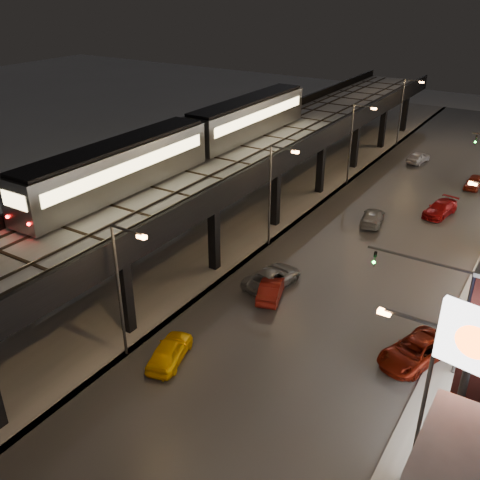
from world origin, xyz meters
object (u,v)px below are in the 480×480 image
Objects in this scene: car_far_white at (418,158)px; car_onc_dark at (415,352)px; car_mid_dark at (372,218)px; car_taxi at (170,352)px; car_onc_white at (440,209)px; sign_citgo at (466,374)px; subway_train at (193,138)px; car_near_white at (271,289)px; car_onc_red at (474,183)px; car_mid_silver at (272,278)px.

car_far_white is 40.34m from car_onc_dark.
car_taxi is at bearing 71.44° from car_mid_dark.
car_onc_dark is at bearing -69.22° from car_onc_white.
car_taxi is 18.68m from sign_citgo.
subway_train is at bearing 143.09° from sign_citgo.
car_near_white is 16.49m from car_mid_dark.
car_onc_dark is at bearing -83.58° from car_onc_red.
car_onc_red is (7.99, 31.51, -0.04)m from car_near_white.
car_onc_white is (-4.24, 23.57, -0.04)m from car_onc_dark.
car_far_white is (0.27, 37.19, -0.01)m from car_near_white.
sign_citgo is at bearing 152.47° from car_taxi.
car_mid_silver is 0.96× the size of car_onc_dark.
car_onc_dark is at bearing -163.96° from car_taxi.
car_near_white is 0.95× the size of car_mid_dark.
car_onc_dark is 1.10× the size of car_onc_white.
car_taxi is 0.99× the size of car_near_white.
car_taxi is 11.17m from car_mid_silver.
car_taxi is at bearing -128.70° from car_onc_dark.
car_onc_dark is at bearing -21.23° from subway_train.
car_mid_silver is at bearing -176.05° from car_onc_dark.
car_mid_dark is (2.52, 14.94, -0.05)m from car_mid_silver.
car_mid_silver is (11.48, -5.84, -7.73)m from subway_train.
subway_train is 8.99× the size of car_far_white.
car_mid_silver is (-0.74, 1.45, 0.00)m from car_near_white.
subway_train is at bearing -48.70° from car_near_white.
sign_citgo is (14.78, -12.99, 8.21)m from car_near_white.
car_near_white is at bearing -102.92° from car_onc_red.
car_mid_dark is at bearing -113.72° from car_taxi.
car_onc_white is at bearing 103.02° from sign_citgo.
sign_citgo reaches higher than car_onc_white.
car_near_white is 1.63m from car_mid_silver.
car_near_white reaches higher than car_mid_dark.
subway_train is 16.19m from car_near_white.
sign_citgo is at bearing -66.39° from car_onc_white.
sign_citgo is (27.00, -20.28, 0.48)m from subway_train.
car_onc_dark is (23.18, -9.01, -7.70)m from subway_train.
car_taxi reaches higher than car_mid_silver.
car_onc_white is at bearing -121.09° from car_taxi.
car_mid_dark is at bearing 33.03° from subway_train.
car_taxi is 0.84× the size of car_mid_silver.
car_mid_silver is 22.74m from sign_citgo.
car_taxi is 42.31m from car_onc_red.
car_far_white is 0.78× the size of car_onc_dark.
car_onc_red is at bearing 153.00° from car_far_white.
car_taxi is at bearing 62.27° from car_near_white.
car_mid_silver is 1.24× the size of car_far_white.
car_onc_dark is (9.18, -18.11, 0.08)m from car_mid_dark.
car_onc_red is at bearing 50.16° from subway_train.
car_onc_white is at bearing -96.14° from car_onc_red.
car_onc_dark is 23.95m from car_onc_white.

